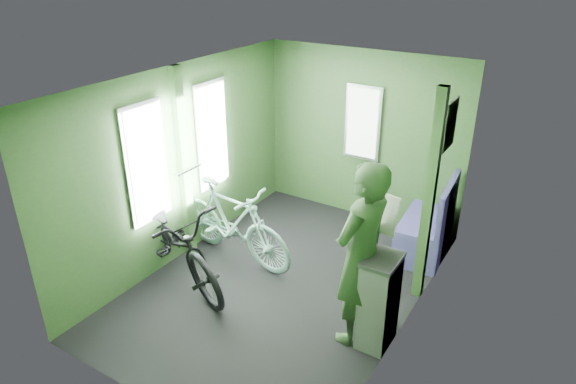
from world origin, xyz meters
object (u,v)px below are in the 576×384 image
at_px(bicycle_mint, 234,259).
at_px(bench_seat, 426,232).
at_px(waste_box, 379,302).
at_px(passenger, 361,255).
at_px(bicycle_black, 180,279).

distance_m(bicycle_mint, bench_seat, 2.36).
bearing_deg(bench_seat, waste_box, -91.10).
bearing_deg(bicycle_mint, waste_box, -95.70).
bearing_deg(bicycle_mint, passenger, -97.14).
distance_m(passenger, bench_seat, 1.91).
height_order(bicycle_mint, waste_box, waste_box).
bearing_deg(bicycle_black, waste_box, -62.07).
xyz_separation_m(passenger, bench_seat, (0.09, 1.80, -0.62)).
xyz_separation_m(passenger, waste_box, (0.20, 0.00, -0.44)).
distance_m(bicycle_mint, passenger, 2.09).
height_order(bicycle_mint, passenger, passenger).
xyz_separation_m(bicycle_black, passenger, (2.11, 0.20, 0.91)).
bearing_deg(waste_box, passenger, -179.02).
bearing_deg(passenger, bench_seat, -170.36).
relative_size(bicycle_black, bench_seat, 1.99).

